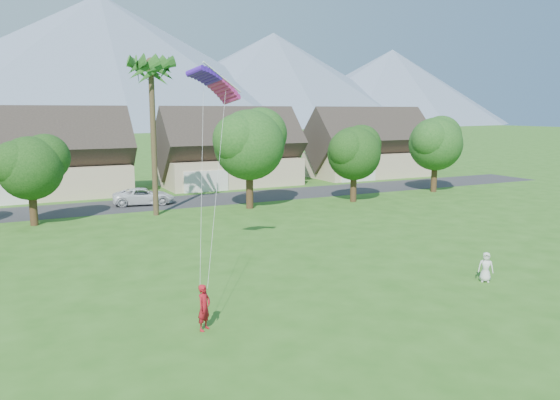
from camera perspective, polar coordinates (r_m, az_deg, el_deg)
ground at (r=20.86m, az=12.69°, el=-14.43°), size 500.00×500.00×0.00m
street at (r=50.90m, az=-12.08°, el=-0.31°), size 90.00×7.00×0.01m
kite_flyer at (r=21.40m, az=-7.94°, el=-11.05°), size 0.78×0.75×1.80m
watcher at (r=28.79m, az=20.70°, el=-6.57°), size 0.86×0.83×1.48m
parked_car at (r=50.39m, az=-14.06°, el=0.38°), size 5.71×3.28×1.50m
mountain_ridge at (r=276.42m, az=-22.17°, el=12.93°), size 540.00×240.00×70.00m
houses_row at (r=59.29m, az=-13.90°, el=4.31°), size 72.75×8.19×8.86m
tree_row at (r=44.17m, az=-11.76°, el=4.65°), size 62.27×6.67×8.45m
fan_palm at (r=44.54m, az=-13.36°, el=13.54°), size 3.00×3.00×13.80m
parafoil_kite at (r=28.36m, az=-6.86°, el=12.21°), size 3.36×1.57×0.50m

